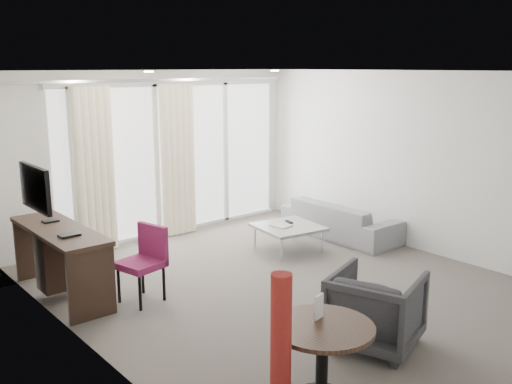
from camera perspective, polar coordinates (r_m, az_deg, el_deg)
floor at (r=7.10m, az=3.15°, el=-9.51°), size 5.00×6.00×0.00m
ceiling at (r=6.59m, az=3.43°, el=11.96°), size 5.00×6.00×0.00m
wall_left at (r=5.37m, az=-16.56°, el=-2.69°), size 0.00×6.00×2.60m
wall_right at (r=8.61m, az=15.53°, el=2.96°), size 0.00×6.00×2.60m
window_panel at (r=9.27m, az=-8.10°, el=3.31°), size 4.00×0.02×2.38m
window_frame at (r=9.25m, az=-8.05°, el=3.30°), size 4.10×0.06×2.44m
curtain_left at (r=8.45m, az=-15.86°, el=2.08°), size 0.60×0.20×2.38m
curtain_right at (r=9.10m, az=-7.81°, el=3.16°), size 0.60×0.20×2.38m
curtain_track at (r=8.85m, az=-9.45°, el=10.98°), size 4.80×0.04×0.04m
downlight_a at (r=7.35m, az=-10.68°, el=11.75°), size 0.12×0.12×0.02m
downlight_b at (r=8.58m, az=1.89°, el=12.03°), size 0.12×0.12×0.02m
desk at (r=7.08m, az=-18.88°, el=-6.69°), size 0.55×1.76×0.83m
tv at (r=6.70m, az=-21.23°, el=0.37°), size 0.05×0.80×0.50m
desk_chair at (r=6.68m, az=-11.47°, el=-7.17°), size 0.57×0.55×0.88m
round_table at (r=4.79m, az=6.61°, el=-16.68°), size 1.06×1.06×0.66m
menu_card at (r=4.73m, az=6.30°, el=-11.81°), size 0.11×0.04×0.20m
red_lamp at (r=4.29m, az=2.49°, el=-15.96°), size 0.30×0.30×1.24m
tub_armchair at (r=5.71m, az=11.89°, el=-11.40°), size 1.03×1.02×0.75m
coffee_table at (r=8.38m, az=3.23°, el=-4.65°), size 0.98×0.98×0.39m
remote at (r=8.49m, az=3.32°, el=-3.23°), size 0.10×0.19×0.02m
magazine at (r=8.31m, az=2.51°, el=-3.58°), size 0.24×0.28×0.01m
sofa at (r=9.12m, az=8.44°, el=-2.72°), size 0.76×1.95×0.57m
terrace_slab at (r=10.82m, az=-12.16°, el=-2.35°), size 5.60×3.00×0.12m
rattan_chair_a at (r=11.23m, az=-7.62°, el=1.02°), size 0.71×0.71×0.89m
rattan_chair_b at (r=11.60m, az=-5.01°, el=1.41°), size 0.74×0.74×0.87m
rattan_table at (r=11.45m, az=-6.21°, el=0.26°), size 0.64×0.64×0.49m
balustrade at (r=11.97m, az=-15.55°, el=1.65°), size 5.50×0.06×1.05m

